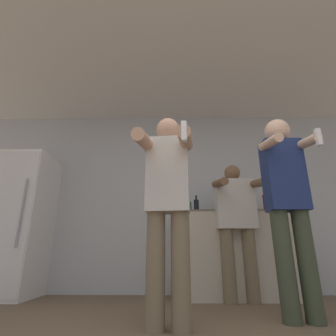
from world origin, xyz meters
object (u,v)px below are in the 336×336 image
at_px(bottle_dark_rum, 188,207).
at_px(person_spectator_back, 236,220).
at_px(person_man_side, 287,199).
at_px(bottle_red_label, 216,207).
at_px(bottle_short_whiskey, 241,204).
at_px(bottle_tall_gin, 196,206).
at_px(person_woman_foreground, 168,199).
at_px(refrigerator, 21,223).
at_px(bottle_clear_vodka, 267,203).

relative_size(bottle_dark_rum, person_spectator_back, 0.15).
xyz_separation_m(person_man_side, person_spectator_back, (-0.25, 0.84, -0.07)).
xyz_separation_m(bottle_red_label, bottle_short_whiskey, (0.33, 0.00, 0.04)).
bearing_deg(bottle_short_whiskey, person_man_side, -85.28).
bearing_deg(bottle_tall_gin, person_woman_foreground, -104.10).
bearing_deg(refrigerator, bottle_dark_rum, 0.98).
bearing_deg(person_spectator_back, person_woman_foreground, -125.85).
bearing_deg(refrigerator, bottle_red_label, 0.84).
height_order(bottle_tall_gin, bottle_short_whiskey, bottle_short_whiskey).
bearing_deg(person_spectator_back, person_man_side, -73.38).
distance_m(bottle_tall_gin, person_spectator_back, 0.58).
bearing_deg(refrigerator, person_man_side, -20.94).
xyz_separation_m(bottle_short_whiskey, person_woman_foreground, (-0.93, -1.39, -0.21)).
distance_m(bottle_red_label, bottle_short_whiskey, 0.33).
relative_size(bottle_red_label, bottle_short_whiskey, 0.71).
xyz_separation_m(bottle_red_label, person_spectator_back, (0.17, -0.32, -0.21)).
bearing_deg(bottle_dark_rum, person_man_side, -55.81).
xyz_separation_m(bottle_dark_rum, person_spectator_back, (0.54, -0.32, -0.21)).
bearing_deg(bottle_short_whiskey, refrigerator, -179.26).
height_order(bottle_red_label, bottle_short_whiskey, bottle_short_whiskey).
bearing_deg(bottle_short_whiskey, person_woman_foreground, -123.71).
relative_size(bottle_dark_rum, person_woman_foreground, 0.15).
height_order(bottle_short_whiskey, person_woman_foreground, person_woman_foreground).
relative_size(bottle_tall_gin, person_spectator_back, 0.16).
bearing_deg(bottle_clear_vodka, bottle_red_label, -180.00).
xyz_separation_m(bottle_dark_rum, bottle_short_whiskey, (0.69, -0.00, 0.04)).
bearing_deg(bottle_red_label, person_woman_foreground, -113.35).
height_order(refrigerator, person_man_side, refrigerator).
distance_m(bottle_red_label, person_spectator_back, 0.42).
height_order(bottle_red_label, bottle_dark_rum, bottle_dark_rum).
xyz_separation_m(bottle_tall_gin, bottle_clear_vodka, (0.91, 0.00, 0.03)).
relative_size(bottle_dark_rum, bottle_tall_gin, 0.96).
xyz_separation_m(bottle_short_whiskey, bottle_clear_vodka, (0.33, 0.00, 0.01)).
height_order(refrigerator, bottle_tall_gin, refrigerator).
height_order(refrigerator, bottle_dark_rum, refrigerator).
relative_size(person_man_side, person_spectator_back, 1.11).
height_order(person_man_side, person_spectator_back, person_man_side).
distance_m(person_man_side, person_spectator_back, 0.88).
distance_m(bottle_tall_gin, person_man_side, 1.35).
bearing_deg(bottle_short_whiskey, bottle_dark_rum, 180.00).
xyz_separation_m(person_woman_foreground, person_spectator_back, (0.78, 1.07, -0.03)).
bearing_deg(bottle_red_label, bottle_dark_rum, 180.00).
xyz_separation_m(bottle_red_label, person_man_side, (0.42, -1.16, -0.13)).
xyz_separation_m(bottle_tall_gin, bottle_short_whiskey, (0.58, 0.00, 0.03)).
distance_m(bottle_short_whiskey, person_woman_foreground, 1.69).
bearing_deg(bottle_dark_rum, person_spectator_back, -30.86).
height_order(bottle_dark_rum, person_spectator_back, person_spectator_back).
distance_m(refrigerator, person_spectator_back, 2.69).
distance_m(bottle_clear_vodka, person_man_side, 1.19).
bearing_deg(person_spectator_back, bottle_red_label, 118.52).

